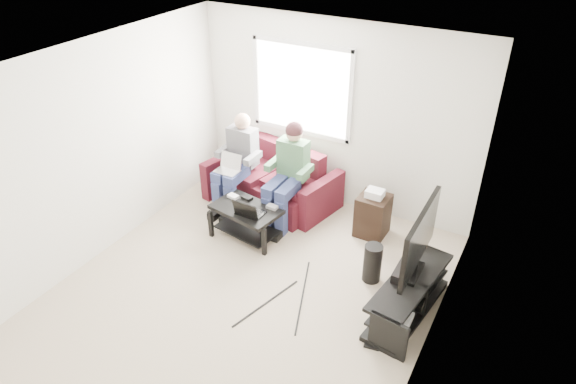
{
  "coord_description": "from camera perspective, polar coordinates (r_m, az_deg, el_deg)",
  "views": [
    {
      "loc": [
        2.55,
        -3.68,
        4.03
      ],
      "look_at": [
        0.19,
        0.6,
        1.05
      ],
      "focal_mm": 32.0,
      "sensor_mm": 36.0,
      "label": 1
    }
  ],
  "objects": [
    {
      "name": "sofa",
      "position": [
        7.37,
        -1.65,
        1.04
      ],
      "size": [
        1.91,
        1.11,
        0.82
      ],
      "color": "#481217",
      "rests_on": "floor"
    },
    {
      "name": "person_right",
      "position": [
        6.74,
        0.04,
        2.71
      ],
      "size": [
        0.4,
        0.71,
        1.38
      ],
      "color": "navy",
      "rests_on": "sofa"
    },
    {
      "name": "controller_b",
      "position": [
        6.75,
        -4.57,
        -0.64
      ],
      "size": [
        0.15,
        0.11,
        0.04
      ],
      "primitive_type": "cube",
      "rotation": [
        0.0,
        0.0,
        -0.18
      ],
      "color": "black",
      "rests_on": "coffee_table"
    },
    {
      "name": "console_black",
      "position": [
        5.67,
        13.15,
        -11.1
      ],
      "size": [
        0.38,
        0.3,
        0.07
      ],
      "primitive_type": "cube",
      "color": "black",
      "rests_on": "tv_stand"
    },
    {
      "name": "controller_a",
      "position": [
        6.8,
        -6.12,
        -0.49
      ],
      "size": [
        0.15,
        0.11,
        0.04
      ],
      "primitive_type": "cube",
      "rotation": [
        0.0,
        0.0,
        -0.17
      ],
      "color": "silver",
      "rests_on": "coffee_table"
    },
    {
      "name": "console_white",
      "position": [
        5.42,
        12.0,
        -13.39
      ],
      "size": [
        0.3,
        0.22,
        0.06
      ],
      "primitive_type": "cube",
      "color": "silver",
      "rests_on": "tv_stand"
    },
    {
      "name": "controller_c",
      "position": [
        6.55,
        -1.77,
        -1.66
      ],
      "size": [
        0.14,
        0.09,
        0.04
      ],
      "primitive_type": "cube",
      "rotation": [
        0.0,
        0.0,
        -0.03
      ],
      "color": "gray",
      "rests_on": "coffee_table"
    },
    {
      "name": "end_table",
      "position": [
        6.77,
        9.39,
        -2.48
      ],
      "size": [
        0.39,
        0.39,
        0.67
      ],
      "color": "black",
      "rests_on": "floor"
    },
    {
      "name": "drink_cup",
      "position": [
        6.06,
        14.9,
        -5.4
      ],
      "size": [
        0.08,
        0.08,
        0.12
      ],
      "primitive_type": "cylinder",
      "color": "#976041",
      "rests_on": "tv_stand"
    },
    {
      "name": "keyboard_floor",
      "position": [
        5.59,
        9.74,
        -15.1
      ],
      "size": [
        0.23,
        0.49,
        0.03
      ],
      "primitive_type": "cube",
      "rotation": [
        0.0,
        0.0,
        0.15
      ],
      "color": "black",
      "rests_on": "floor"
    },
    {
      "name": "tv",
      "position": [
        5.39,
        14.4,
        -5.13
      ],
      "size": [
        0.12,
        1.1,
        0.81
      ],
      "color": "black",
      "rests_on": "tv_stand"
    },
    {
      "name": "wall_left",
      "position": [
        6.46,
        -20.05,
        4.39
      ],
      "size": [
        0.0,
        4.5,
        4.5
      ],
      "primitive_type": "plane",
      "rotation": [
        1.57,
        0.0,
        1.57
      ],
      "color": "silver",
      "rests_on": "floor"
    },
    {
      "name": "soundbar",
      "position": [
        5.66,
        12.72,
        -8.16
      ],
      "size": [
        0.12,
        0.5,
        0.1
      ],
      "primitive_type": "cube",
      "color": "black",
      "rests_on": "tv_stand"
    },
    {
      "name": "tv_stand",
      "position": [
        5.76,
        13.21,
        -11.34
      ],
      "size": [
        0.59,
        1.4,
        0.45
      ],
      "color": "black",
      "rests_on": "floor"
    },
    {
      "name": "wall_back",
      "position": [
        7.01,
        5.22,
        8.35
      ],
      "size": [
        4.5,
        0.0,
        4.5
      ],
      "primitive_type": "plane",
      "rotation": [
        1.57,
        0.0,
        0.0
      ],
      "color": "silver",
      "rests_on": "floor"
    },
    {
      "name": "floor",
      "position": [
        6.02,
        -4.42,
        -10.7
      ],
      "size": [
        4.5,
        4.5,
        0.0
      ],
      "primitive_type": "plane",
      "color": "tan",
      "rests_on": "ground"
    },
    {
      "name": "coffee_table",
      "position": [
        6.66,
        -4.64,
        -2.57
      ],
      "size": [
        0.95,
        0.67,
        0.44
      ],
      "color": "black",
      "rests_on": "floor"
    },
    {
      "name": "console_grey",
      "position": [
        5.93,
        14.18,
        -9.01
      ],
      "size": [
        0.34,
        0.26,
        0.08
      ],
      "primitive_type": "cube",
      "color": "gray",
      "rests_on": "tv_stand"
    },
    {
      "name": "laptop_black",
      "position": [
        6.41,
        -4.21,
        -1.47
      ],
      "size": [
        0.35,
        0.26,
        0.24
      ],
      "primitive_type": null,
      "rotation": [
        0.0,
        0.0,
        -0.06
      ],
      "color": "black",
      "rests_on": "coffee_table"
    },
    {
      "name": "ceiling",
      "position": [
        4.7,
        -5.73,
        13.55
      ],
      "size": [
        4.5,
        4.5,
        0.0
      ],
      "primitive_type": "plane",
      "rotation": [
        3.14,
        0.0,
        0.0
      ],
      "color": "white",
      "rests_on": "wall_back"
    },
    {
      "name": "subwoofer",
      "position": [
        6.06,
        9.36,
        -7.8
      ],
      "size": [
        0.21,
        0.21,
        0.48
      ],
      "primitive_type": "cylinder",
      "color": "black",
      "rests_on": "floor"
    },
    {
      "name": "wall_right",
      "position": [
        4.61,
        16.4,
        -6.37
      ],
      "size": [
        0.0,
        4.5,
        4.5
      ],
      "primitive_type": "plane",
      "rotation": [
        1.57,
        0.0,
        -1.57
      ],
      "color": "silver",
      "rests_on": "floor"
    },
    {
      "name": "laptop_silver",
      "position": [
        6.98,
        -6.72,
        2.74
      ],
      "size": [
        0.37,
        0.3,
        0.24
      ],
      "primitive_type": null,
      "rotation": [
        0.0,
        0.0,
        -0.3
      ],
      "color": "silver",
      "rests_on": "person_left"
    },
    {
      "name": "window",
      "position": [
        7.08,
        1.52,
        11.33
      ],
      "size": [
        1.48,
        0.04,
        1.28
      ],
      "color": "white",
      "rests_on": "wall_back"
    },
    {
      "name": "person_left",
      "position": [
        7.13,
        -5.69,
        3.69
      ],
      "size": [
        0.4,
        0.7,
        1.34
      ],
      "color": "navy",
      "rests_on": "sofa"
    },
    {
      "name": "wall_front",
      "position": [
        4.0,
        -23.54,
        -15.0
      ],
      "size": [
        4.5,
        0.0,
        4.5
      ],
      "primitive_type": "plane",
      "rotation": [
        -1.57,
        0.0,
        0.0
      ],
      "color": "silver",
      "rests_on": "floor"
    }
  ]
}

